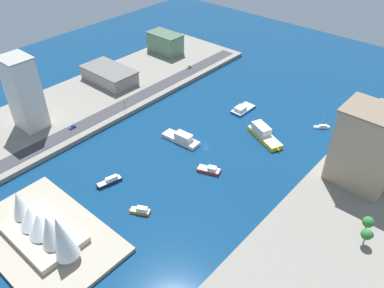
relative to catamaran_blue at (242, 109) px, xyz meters
name	(u,v)px	position (x,y,z in m)	size (l,w,h in m)	color
ground_plane	(206,145)	(-6.64, 46.31, -1.36)	(440.00, 440.00, 0.00)	navy
quay_west	(363,222)	(-100.54, 46.31, 0.07)	(70.00, 240.00, 2.87)	gray
quay_east	(106,93)	(87.25, 46.31, 0.07)	(70.00, 240.00, 2.87)	gray
peninsula_point	(45,237)	(3.13, 148.02, -0.36)	(70.91, 44.33, 2.00)	#A89E89
road_strip	(128,102)	(62.62, 46.31, 1.59)	(10.92, 228.00, 0.15)	#38383D
catamaran_blue	(242,109)	(0.00, 0.00, 0.00)	(8.95, 18.90, 3.93)	blue
patrol_launch_navy	(109,181)	(10.42, 105.40, 0.00)	(6.59, 14.80, 3.69)	#1E284C
ferry_yellow_fast	(264,134)	(-27.86, 17.44, 1.42)	(28.17, 18.16, 7.30)	yellow
sailboat_small_white	(322,127)	(-49.87, -15.96, -0.39)	(8.96, 8.23, 11.84)	white
tugboat_red	(209,170)	(-22.91, 63.81, -0.05)	(13.96, 8.94, 3.72)	red
ferry_white_commuter	(181,138)	(7.32, 52.85, 0.80)	(25.86, 9.15, 6.02)	silver
water_taxi_orange	(140,210)	(-17.12, 109.01, 0.01)	(10.60, 7.62, 3.58)	orange
carpark_squat_concrete	(109,75)	(96.80, 33.99, 6.56)	(41.68, 23.34, 10.03)	gray
apartment_midrise_tan	(367,147)	(-86.40, 20.62, 22.24)	(29.83, 23.14, 41.40)	tan
hotel_broad_white	(24,93)	(86.23, 104.00, 24.25)	(18.59, 15.54, 45.41)	silver
terminal_long_green	(165,43)	(103.07, -31.92, 9.81)	(29.86, 16.84, 16.54)	slate
hatchback_blue	(72,127)	(64.71, 89.87, 2.47)	(2.09, 4.26, 1.67)	black
taxi_yellow_cab	(189,67)	(66.60, -21.36, 2.40)	(2.00, 4.31, 1.51)	black
traffic_light_waterfront	(124,105)	(56.02, 54.76, 5.85)	(0.36, 0.36, 6.50)	black
opera_landmark	(43,226)	(1.35, 148.02, 8.54)	(46.62, 23.73, 23.97)	#BCAD93
park_tree_cluster	(367,228)	(-104.33, 55.25, 6.87)	(7.32, 13.70, 8.48)	brown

